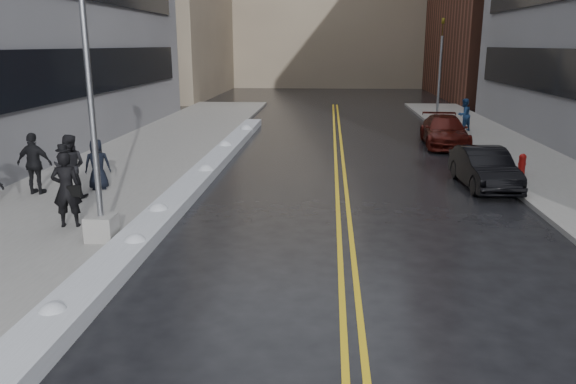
% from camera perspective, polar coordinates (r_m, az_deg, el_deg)
% --- Properties ---
extents(ground, '(160.00, 160.00, 0.00)m').
position_cam_1_polar(ground, '(11.50, -6.49, -9.26)').
color(ground, black).
rests_on(ground, ground).
extents(sidewalk_west, '(5.50, 50.00, 0.15)m').
position_cam_1_polar(sidewalk_west, '(22.23, -16.44, 2.24)').
color(sidewalk_west, gray).
rests_on(sidewalk_west, ground).
extents(sidewalk_east, '(4.00, 50.00, 0.15)m').
position_cam_1_polar(sidewalk_east, '(22.29, 25.01, 1.48)').
color(sidewalk_east, gray).
rests_on(sidewalk_east, ground).
extents(lane_line_left, '(0.12, 50.00, 0.01)m').
position_cam_1_polar(lane_line_left, '(20.84, 4.94, 1.79)').
color(lane_line_left, gold).
rests_on(lane_line_left, ground).
extents(lane_line_right, '(0.12, 50.00, 0.01)m').
position_cam_1_polar(lane_line_right, '(20.85, 5.76, 1.77)').
color(lane_line_right, gold).
rests_on(lane_line_right, ground).
extents(snow_ridge, '(0.90, 30.00, 0.34)m').
position_cam_1_polar(snow_ridge, '(19.38, -9.33, 1.16)').
color(snow_ridge, silver).
rests_on(snow_ridge, ground).
extents(lamppost, '(0.65, 0.65, 7.62)m').
position_cam_1_polar(lamppost, '(13.59, -19.09, 4.93)').
color(lamppost, gray).
rests_on(lamppost, sidewalk_west).
extents(fire_hydrant, '(0.26, 0.26, 0.73)m').
position_cam_1_polar(fire_hydrant, '(21.86, 22.69, 2.76)').
color(fire_hydrant, maroon).
rests_on(fire_hydrant, sidewalk_east).
extents(traffic_signal, '(0.16, 0.20, 6.00)m').
position_cam_1_polar(traffic_signal, '(34.94, 15.19, 12.20)').
color(traffic_signal, gray).
rests_on(traffic_signal, sidewalk_east).
extents(pedestrian_fedora, '(0.80, 0.61, 1.96)m').
position_cam_1_polar(pedestrian_fedora, '(15.20, -21.57, 0.27)').
color(pedestrian_fedora, black).
rests_on(pedestrian_fedora, sidewalk_west).
extents(pedestrian_b, '(1.05, 0.88, 1.93)m').
position_cam_1_polar(pedestrian_b, '(18.11, -21.28, 2.45)').
color(pedestrian_b, black).
rests_on(pedestrian_b, sidewalk_west).
extents(pedestrian_c, '(0.92, 0.76, 1.63)m').
position_cam_1_polar(pedestrian_c, '(18.90, -18.79, 2.68)').
color(pedestrian_c, black).
rests_on(pedestrian_c, sidewalk_west).
extents(pedestrian_d, '(1.14, 0.52, 1.91)m').
position_cam_1_polar(pedestrian_d, '(18.99, -24.34, 2.65)').
color(pedestrian_d, black).
rests_on(pedestrian_d, sidewalk_west).
extents(pedestrian_east, '(1.06, 1.02, 1.73)m').
position_cam_1_polar(pedestrian_east, '(31.76, 17.44, 7.49)').
color(pedestrian_east, navy).
rests_on(pedestrian_east, sidewalk_east).
extents(car_black, '(1.60, 4.10, 1.33)m').
position_cam_1_polar(car_black, '(19.86, 19.32, 2.31)').
color(car_black, black).
rests_on(car_black, ground).
extents(car_maroon, '(2.21, 4.90, 1.39)m').
position_cam_1_polar(car_maroon, '(27.66, 15.61, 5.98)').
color(car_maroon, '#47100B').
rests_on(car_maroon, ground).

